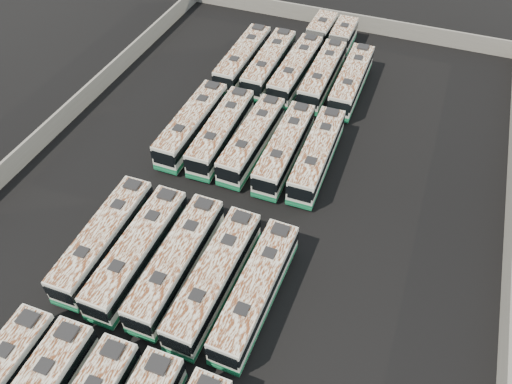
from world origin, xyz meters
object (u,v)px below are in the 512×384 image
Objects in this scene: bus_midback_far_right at (317,155)px; bus_back_center at (305,56)px; bus_midback_center at (252,139)px; bus_midfront_far_left at (104,239)px; bus_midfront_left at (138,251)px; bus_midback_right at (285,148)px; bus_back_far_right at (351,81)px; bus_midfront_center at (177,262)px; bus_midback_left at (221,131)px; bus_midfront_right at (215,278)px; bus_back_far_left at (243,59)px; bus_back_left at (269,64)px; bus_midfront_far_right at (256,291)px; bus_back_right at (330,61)px; bus_midback_far_left at (192,124)px.

bus_midback_far_right is 0.63× the size of bus_back_center.
bus_midback_center is 0.62× the size of bus_back_center.
bus_midback_center is (6.59, 16.02, -0.02)m from bus_midfront_far_left.
bus_midfront_left is at bearing -100.35° from bus_midback_center.
bus_midback_right is 17.18m from bus_back_center.
bus_midfront_far_left is 1.01× the size of bus_midback_right.
bus_midback_right is 14.17m from bus_back_far_right.
bus_back_far_right is at bearing 77.29° from bus_midfront_center.
bus_midback_right is at bearing -176.80° from bus_midback_far_right.
bus_midback_far_right is at bearing 3.85° from bus_midback_right.
bus_midback_left is 17.12m from bus_back_center.
bus_midfront_center is (3.36, 0.19, -0.00)m from bus_midfront_left.
bus_back_far_left is at bearing 109.45° from bus_midfront_right.
bus_back_far_right is (13.20, 0.13, -0.02)m from bus_back_far_left.
bus_midback_right is at bearing -64.43° from bus_back_left.
bus_midfront_far_right is at bearing -71.89° from bus_back_left.
bus_midfront_left is 1.00× the size of bus_midfront_center.
bus_back_right is (9.80, 3.22, -0.04)m from bus_back_far_left.
bus_back_right is (9.90, 32.79, -0.02)m from bus_midfront_far_left.
bus_back_far_right is (6.68, 29.68, -0.02)m from bus_midfront_center.
bus_midback_far_left reaches higher than bus_midfront_far_left.
bus_midfront_left is at bearing -108.86° from bus_back_far_right.
bus_midback_center is 16.76m from bus_back_center.
bus_midback_left is (0.02, 16.20, -0.03)m from bus_midfront_left.
bus_midback_right is (-3.26, 16.07, -0.00)m from bus_midfront_far_right.
bus_back_left is (3.39, 29.62, 0.04)m from bus_midfront_far_left.
bus_midfront_right is 3.34m from bus_midfront_far_right.
bus_back_right is at bearing 67.30° from bus_midback_left.
bus_midfront_far_left is at bearing -179.48° from bus_midfront_far_right.
bus_midfront_far_right is 29.86m from bus_back_far_right.
bus_back_center is 7.18m from bus_back_far_right.
bus_midfront_right is at bearing -176.99° from bus_midfront_far_right.
bus_midfront_far_left is 1.00× the size of bus_midback_far_right.
bus_back_center is (-6.42, 16.64, 0.04)m from bus_midback_far_right.
bus_back_far_left is at bearing 89.88° from bus_midback_far_left.
bus_midback_far_left is at bearing -104.12° from bus_back_left.
bus_midback_right is at bearing -0.59° from bus_midback_center.
bus_midfront_left is 1.01× the size of bus_back_far_right.
bus_midfront_far_left reaches higher than bus_midback_center.
bus_midfront_center is 1.01× the size of bus_midback_left.
bus_midfront_far_left reaches higher than bus_back_right.
bus_midfront_center is 1.02× the size of bus_midback_far_right.
bus_midfront_right is 1.03× the size of bus_midfront_far_right.
bus_midback_far_left is at bearing 179.28° from bus_midback_right.
bus_midfront_right reaches higher than bus_midback_right.
bus_back_center is 1.03× the size of bus_back_right.
bus_midback_center is (3.32, -0.01, -0.02)m from bus_midback_left.
bus_midfront_far_left is 0.98× the size of bus_midfront_center.
bus_midfront_left is at bearing -3.93° from bus_midfront_far_left.
bus_midfront_center is at bearing -79.37° from bus_midback_left.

